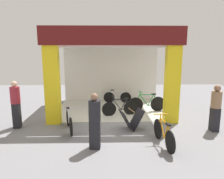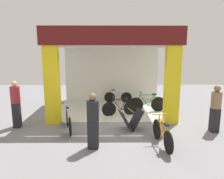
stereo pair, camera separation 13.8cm
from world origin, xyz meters
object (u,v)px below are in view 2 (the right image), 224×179
(bicycle_inside_2, at_px, (147,104))
(pedestrian_0, at_px, (93,120))
(pedestrian_1, at_px, (216,108))
(pedestrian_2, at_px, (16,104))
(sandwich_board_sign, at_px, (130,120))
(bicycle_parked_1, at_px, (69,121))
(bicycle_inside_1, at_px, (118,97))
(bicycle_parked_0, at_px, (162,134))
(bicycle_inside_0, at_px, (120,108))

(bicycle_inside_2, relative_size, pedestrian_0, 1.07)
(pedestrian_1, xyz_separation_m, pedestrian_2, (-7.07, 0.50, 0.04))
(pedestrian_1, bearing_deg, bicycle_inside_2, 128.81)
(sandwich_board_sign, bearing_deg, pedestrian_0, -130.09)
(bicycle_parked_1, distance_m, sandwich_board_sign, 2.20)
(bicycle_inside_2, bearing_deg, pedestrian_0, -121.20)
(bicycle_parked_1, height_order, pedestrian_1, pedestrian_1)
(bicycle_parked_1, bearing_deg, pedestrian_2, 170.04)
(pedestrian_0, bearing_deg, pedestrian_1, 16.60)
(bicycle_inside_1, bearing_deg, bicycle_parked_1, -115.73)
(bicycle_inside_2, xyz_separation_m, bicycle_parked_1, (-3.18, -2.24, -0.04))
(bicycle_inside_1, relative_size, bicycle_inside_2, 0.85)
(bicycle_parked_0, relative_size, sandwich_board_sign, 1.76)
(bicycle_inside_2, relative_size, pedestrian_1, 1.06)
(pedestrian_2, bearing_deg, pedestrian_1, -4.05)
(pedestrian_0, distance_m, pedestrian_1, 4.30)
(bicycle_inside_2, bearing_deg, bicycle_inside_1, 127.09)
(bicycle_inside_0, height_order, pedestrian_1, pedestrian_1)
(bicycle_parked_1, xyz_separation_m, pedestrian_2, (-1.96, 0.34, 0.54))
(sandwich_board_sign, relative_size, pedestrian_0, 0.57)
(pedestrian_0, relative_size, pedestrian_2, 0.95)
(pedestrian_0, bearing_deg, bicycle_inside_0, 73.36)
(bicycle_inside_2, relative_size, bicycle_parked_0, 1.07)
(sandwich_board_sign, height_order, pedestrian_2, pedestrian_2)
(bicycle_parked_1, bearing_deg, pedestrian_0, -54.62)
(bicycle_inside_1, distance_m, sandwich_board_sign, 3.89)
(bicycle_parked_0, bearing_deg, bicycle_inside_2, 87.30)
(pedestrian_0, bearing_deg, bicycle_parked_0, 3.60)
(pedestrian_1, bearing_deg, pedestrian_0, -163.40)
(bicycle_inside_2, bearing_deg, pedestrian_2, -159.76)
(sandwich_board_sign, distance_m, pedestrian_1, 2.96)
(bicycle_parked_1, xyz_separation_m, pedestrian_0, (0.98, -1.39, 0.49))
(bicycle_parked_1, bearing_deg, bicycle_inside_0, 41.56)
(sandwich_board_sign, bearing_deg, bicycle_parked_1, -178.44)
(bicycle_parked_0, height_order, pedestrian_2, pedestrian_2)
(bicycle_parked_1, bearing_deg, pedestrian_1, -1.75)
(bicycle_inside_1, bearing_deg, bicycle_inside_0, -89.87)
(bicycle_inside_0, distance_m, sandwich_board_sign, 1.65)
(sandwich_board_sign, bearing_deg, pedestrian_2, 176.09)
(bicycle_parked_0, xyz_separation_m, bicycle_parked_1, (-3.02, 1.26, -0.01))
(bicycle_inside_0, distance_m, pedestrian_1, 3.73)
(bicycle_inside_0, relative_size, bicycle_inside_2, 0.89)
(bicycle_parked_1, height_order, pedestrian_2, pedestrian_2)
(bicycle_parked_0, bearing_deg, sandwich_board_sign, 121.69)
(bicycle_inside_1, height_order, sandwich_board_sign, bicycle_inside_1)
(sandwich_board_sign, distance_m, pedestrian_2, 4.21)
(bicycle_parked_0, distance_m, pedestrian_0, 2.09)
(bicycle_inside_0, relative_size, sandwich_board_sign, 1.68)
(bicycle_inside_2, bearing_deg, bicycle_inside_0, -156.59)
(bicycle_inside_0, distance_m, bicycle_inside_2, 1.39)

